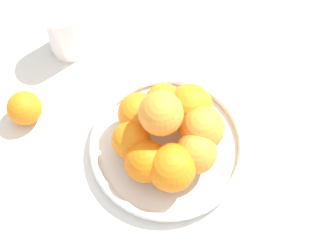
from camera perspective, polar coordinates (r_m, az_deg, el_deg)
name	(u,v)px	position (r m, az deg, el deg)	size (l,w,h in m)	color
ground_plane	(168,149)	(0.87, 0.00, -2.77)	(4.00, 4.00, 0.00)	silver
fruit_bowl	(168,146)	(0.86, 0.00, -2.40)	(0.29, 0.29, 0.03)	silver
orange_pile	(169,132)	(0.81, 0.17, -0.69)	(0.20, 0.20, 0.14)	orange
stray_orange	(24,108)	(0.92, -17.10, 2.09)	(0.07, 0.07, 0.07)	orange
drinking_glass	(65,30)	(0.96, -12.44, 11.36)	(0.08, 0.08, 0.11)	white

